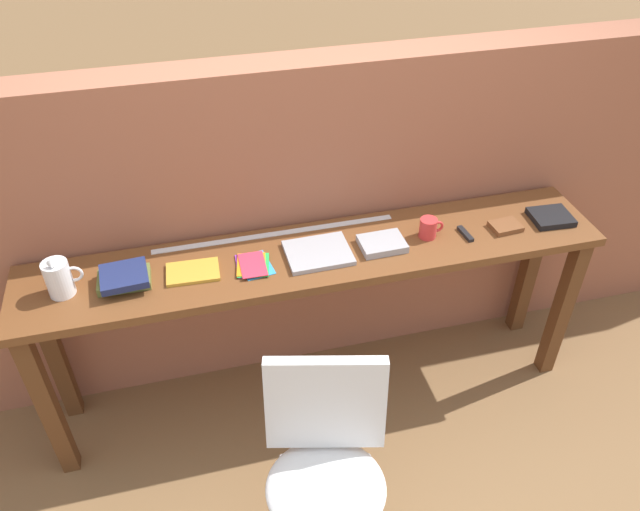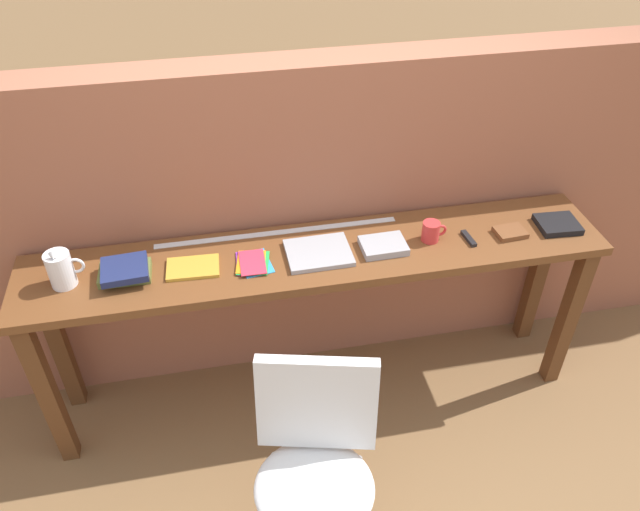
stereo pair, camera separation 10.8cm
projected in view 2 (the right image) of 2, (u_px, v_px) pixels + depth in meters
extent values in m
plane|color=brown|center=(330.00, 436.00, 2.96)|extent=(40.00, 40.00, 0.00)
cube|color=#9E5B42|center=(304.00, 223.00, 2.96)|extent=(6.00, 0.20, 1.59)
cube|color=brown|center=(318.00, 256.00, 2.65)|extent=(2.50, 0.44, 0.04)
cube|color=#5B341A|center=(48.00, 395.00, 2.62)|extent=(0.07, 0.07, 0.84)
cube|color=#5B341A|center=(568.00, 318.00, 2.99)|extent=(0.07, 0.07, 0.84)
cube|color=#5B341A|center=(58.00, 341.00, 2.87)|extent=(0.07, 0.07, 0.84)
cube|color=#5B341A|center=(537.00, 276.00, 3.23)|extent=(0.07, 0.07, 0.84)
ellipsoid|color=white|center=(314.00, 488.00, 2.25)|extent=(0.53, 0.51, 0.08)
cube|color=white|center=(317.00, 403.00, 2.25)|extent=(0.45, 0.21, 0.40)
cylinder|color=#B2B2B7|center=(276.00, 484.00, 2.54)|extent=(0.02, 0.02, 0.41)
cylinder|color=#B2B2B7|center=(357.00, 487.00, 2.52)|extent=(0.02, 0.02, 0.41)
cylinder|color=white|center=(61.00, 270.00, 2.43)|extent=(0.10, 0.10, 0.15)
cone|color=white|center=(54.00, 257.00, 2.36)|extent=(0.04, 0.03, 0.04)
torus|color=white|center=(75.00, 266.00, 2.44)|extent=(0.07, 0.01, 0.07)
cube|color=olive|center=(125.00, 273.00, 2.51)|extent=(0.21, 0.14, 0.03)
cube|color=navy|center=(124.00, 269.00, 2.47)|extent=(0.19, 0.18, 0.03)
cube|color=gold|center=(193.00, 268.00, 2.55)|extent=(0.22, 0.15, 0.02)
cube|color=#3399D8|center=(256.00, 263.00, 2.58)|extent=(0.15, 0.19, 0.00)
cube|color=purple|center=(250.00, 263.00, 2.58)|extent=(0.12, 0.16, 0.00)
cube|color=green|center=(253.00, 263.00, 2.57)|extent=(0.15, 0.18, 0.00)
cube|color=orange|center=(251.00, 262.00, 2.57)|extent=(0.14, 0.17, 0.00)
cube|color=#E5334C|center=(252.00, 262.00, 2.57)|extent=(0.11, 0.17, 0.00)
cube|color=#9E9EA3|center=(319.00, 253.00, 2.62)|extent=(0.27, 0.22, 0.02)
cube|color=#9E9EA3|center=(383.00, 246.00, 2.65)|extent=(0.19, 0.15, 0.03)
cylinder|color=red|center=(431.00, 231.00, 2.68)|extent=(0.08, 0.08, 0.09)
torus|color=red|center=(440.00, 230.00, 2.69)|extent=(0.06, 0.01, 0.06)
cube|color=black|center=(469.00, 238.00, 2.70)|extent=(0.03, 0.11, 0.02)
cube|color=brown|center=(510.00, 232.00, 2.73)|extent=(0.14, 0.11, 0.02)
cube|color=black|center=(558.00, 224.00, 2.78)|extent=(0.19, 0.17, 0.03)
cube|color=silver|center=(278.00, 233.00, 2.75)|extent=(1.07, 0.03, 0.00)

